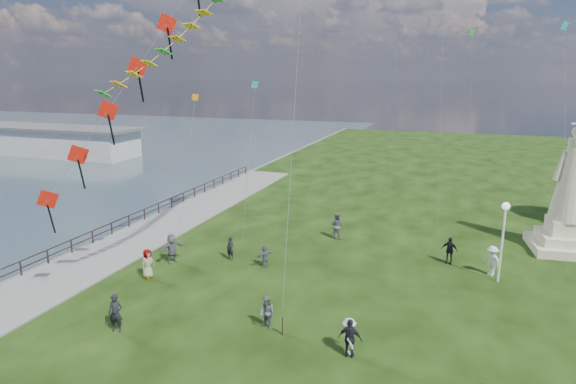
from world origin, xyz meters
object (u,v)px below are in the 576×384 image
at_px(person_0, 116,313).
at_px(pier_pavilion, 51,140).
at_px(person_1, 267,313).
at_px(person_10, 148,264).
at_px(statue, 570,204).
at_px(person_5, 172,248).
at_px(person_3, 350,338).
at_px(person_2, 349,336).
at_px(person_8, 492,261).
at_px(person_11, 265,256).
at_px(person_7, 337,226).
at_px(person_9, 449,250).
at_px(lamppost, 504,225).
at_px(person_6, 230,248).

bearing_deg(person_0, pier_pavilion, 121.89).
distance_m(person_1, person_10, 9.30).
height_order(statue, person_10, statue).
bearing_deg(person_5, person_3, -90.14).
xyz_separation_m(pier_pavilion, person_0, (45.10, -41.23, -0.92)).
bearing_deg(person_2, person_10, 47.63).
height_order(statue, person_8, statue).
bearing_deg(person_1, person_10, -178.76).
bearing_deg(person_10, person_8, -54.63).
bearing_deg(person_11, person_8, 131.94).
bearing_deg(person_11, person_10, -28.64).
relative_size(person_2, person_7, 0.85).
bearing_deg(person_2, person_9, -42.58).
bearing_deg(person_1, statue, 68.09).
bearing_deg(lamppost, person_1, -138.49).
distance_m(person_3, person_5, 14.55).
bearing_deg(statue, person_3, -128.27).
bearing_deg(person_10, person_2, -92.09).
xyz_separation_m(person_5, person_11, (5.84, 1.30, -0.24)).
xyz_separation_m(person_7, person_11, (-2.89, -6.74, -0.25)).
xyz_separation_m(person_3, person_9, (3.66, 12.40, 0.01)).
bearing_deg(person_6, pier_pavilion, 158.77).
relative_size(person_7, person_10, 1.10).
bearing_deg(person_3, person_10, -16.62).
height_order(person_0, person_5, person_5).
relative_size(person_0, person_8, 1.00).
height_order(person_0, person_8, person_0).
distance_m(lamppost, person_8, 2.67).
bearing_deg(person_9, person_1, -110.60).
xyz_separation_m(person_0, person_1, (6.52, 2.53, -0.11)).
bearing_deg(person_8, lamppost, -22.40).
height_order(lamppost, person_8, lamppost).
distance_m(person_1, person_9, 13.83).
height_order(person_5, person_11, person_5).
distance_m(statue, person_5, 26.32).
relative_size(pier_pavilion, person_1, 18.64).
xyz_separation_m(person_10, person_11, (5.84, 3.85, -0.16)).
xyz_separation_m(person_8, person_9, (-2.42, 1.17, -0.05)).
relative_size(person_10, person_11, 1.22).
height_order(person_10, person_11, person_10).
height_order(person_7, person_8, person_7).
xyz_separation_m(pier_pavilion, person_2, (55.68, -39.50, -1.01)).
bearing_deg(person_1, person_7, 110.95).
height_order(lamppost, person_11, lamppost).
distance_m(person_7, person_11, 7.33).
xyz_separation_m(person_2, person_6, (-9.54, 8.10, -0.06)).
bearing_deg(person_6, person_8, 23.54).
distance_m(person_1, person_2, 4.15).
bearing_deg(person_11, lamppost, 128.15).
xyz_separation_m(lamppost, person_2, (-6.53, -10.18, -2.60)).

